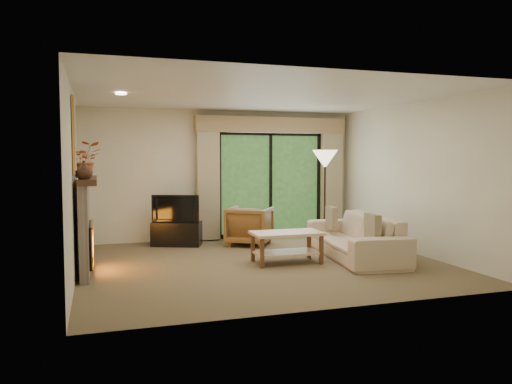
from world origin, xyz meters
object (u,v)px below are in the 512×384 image
object	(u,v)px
media_console	(177,234)
sofa	(354,236)
coffee_table	(287,247)
armchair	(250,226)

from	to	relation	value
media_console	sofa	world-z (taller)	sofa
media_console	sofa	bearing A→B (deg)	-15.91
sofa	coffee_table	distance (m)	1.24
media_console	sofa	xyz separation A→B (m)	(2.65, -2.00, 0.13)
media_console	armchair	size ratio (longest dim) A/B	1.13
media_console	sofa	distance (m)	3.32
coffee_table	sofa	bearing A→B (deg)	4.48
sofa	coffee_table	bearing A→B (deg)	-79.07
sofa	media_console	bearing A→B (deg)	-119.50
armchair	coffee_table	size ratio (longest dim) A/B	0.73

